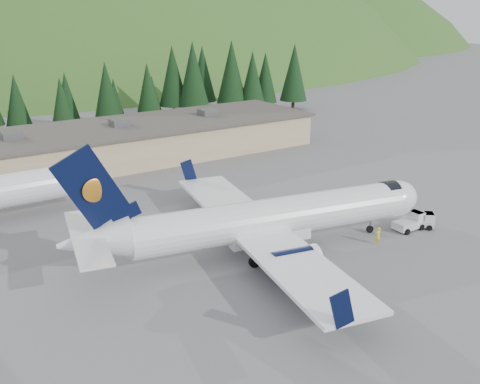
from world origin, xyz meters
name	(u,v)px	position (x,y,z in m)	size (l,w,h in m)	color
ground	(275,249)	(0.00, 0.00, 0.00)	(600.00, 600.00, 0.00)	#5E5E63
airliner	(266,220)	(-1.01, 0.20, 3.12)	(35.12, 33.17, 11.70)	white
baggage_tug_a	(411,222)	(14.55, -3.69, 0.78)	(3.29, 2.04, 1.73)	silver
baggage_tug_b	(421,221)	(15.84, -3.99, 0.72)	(3.24, 3.10, 1.60)	silver
terminal_building	(88,147)	(-5.01, 38.00, 2.62)	(71.00, 17.00, 6.10)	tan
ramp_worker	(378,236)	(8.86, -4.49, 0.88)	(0.64, 0.42, 1.76)	yellow
tree_line	(60,92)	(-1.88, 60.78, 7.53)	(114.79, 18.36, 14.17)	black
hills	(107,228)	(53.34, 207.38, -82.80)	(614.00, 330.00, 300.00)	#1C4E17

